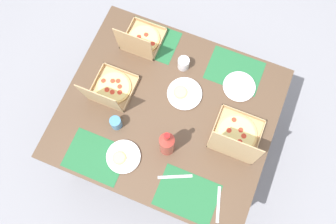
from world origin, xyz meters
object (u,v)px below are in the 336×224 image
object	(u,v)px
pizza_box_edge_far	(111,90)
pizza_box_center	(236,137)
pizza_box_corner_right	(142,40)
plate_far_left	(184,94)
cup_dark	(184,63)
plate_far_right	(239,87)
cup_clear_right	(116,123)
soda_bottle	(167,144)
plate_middle	(123,157)

from	to	relation	value
pizza_box_edge_far	pizza_box_center	bearing A→B (deg)	-179.60
pizza_box_corner_right	plate_far_left	size ratio (longest dim) A/B	1.26
plate_far_left	cup_dark	bearing A→B (deg)	-67.07
pizza_box_center	pizza_box_corner_right	size ratio (longest dim) A/B	1.15
plate_far_left	cup_dark	xyz separation A→B (m)	(0.08, -0.18, 0.03)
plate_far_right	pizza_box_corner_right	bearing A→B (deg)	-4.47
cup_dark	pizza_box_edge_far	bearing A→B (deg)	43.94
plate_far_right	cup_clear_right	xyz separation A→B (m)	(0.63, 0.54, 0.04)
soda_bottle	cup_dark	xyz separation A→B (m)	(0.11, -0.56, -0.09)
plate_far_left	cup_clear_right	size ratio (longest dim) A/B	2.40
plate_middle	plate_far_left	size ratio (longest dim) A/B	0.93
soda_bottle	cup_clear_right	bearing A→B (deg)	-3.34
pizza_box_edge_far	cup_clear_right	world-z (taller)	pizza_box_edge_far
pizza_box_edge_far	pizza_box_corner_right	distance (m)	0.41
pizza_box_edge_far	plate_far_right	world-z (taller)	pizza_box_edge_far
pizza_box_edge_far	plate_middle	distance (m)	0.44
cup_clear_right	cup_dark	xyz separation A→B (m)	(-0.24, -0.54, -0.00)
soda_bottle	cup_dark	distance (m)	0.58
pizza_box_corner_right	cup_clear_right	xyz separation A→B (m)	(-0.08, 0.59, 0.00)
pizza_box_center	plate_far_right	size ratio (longest dim) A/B	1.55
plate_middle	plate_far_right	size ratio (longest dim) A/B	0.99
pizza_box_edge_far	plate_far_left	bearing A→B (deg)	-159.28
pizza_box_corner_right	cup_clear_right	distance (m)	0.60
soda_bottle	cup_dark	world-z (taller)	soda_bottle
cup_dark	plate_far_left	bearing A→B (deg)	112.93
pizza_box_center	plate_far_left	world-z (taller)	pizza_box_center
pizza_box_center	plate_far_left	xyz separation A→B (m)	(0.40, -0.16, -0.04)
pizza_box_center	cup_clear_right	distance (m)	0.74
plate_middle	plate_far_right	xyz separation A→B (m)	(-0.51, -0.71, -0.00)
cup_clear_right	plate_far_left	bearing A→B (deg)	-131.82
pizza_box_center	plate_far_left	distance (m)	0.43
pizza_box_center	plate_far_right	bearing A→B (deg)	-75.96
pizza_box_center	soda_bottle	size ratio (longest dim) A/B	1.02
pizza_box_edge_far	plate_far_right	xyz separation A→B (m)	(-0.76, -0.35, -0.04)
pizza_box_corner_right	pizza_box_edge_far	bearing A→B (deg)	84.40
plate_middle	cup_dark	bearing A→B (deg)	-99.44
plate_far_right	cup_clear_right	distance (m)	0.83
pizza_box_center	plate_middle	distance (m)	0.70
plate_far_right	soda_bottle	bearing A→B (deg)	63.13
plate_far_right	cup_clear_right	bearing A→B (deg)	40.26
plate_middle	cup_clear_right	world-z (taller)	cup_clear_right
pizza_box_edge_far	plate_middle	world-z (taller)	pizza_box_edge_far
plate_middle	soda_bottle	distance (m)	0.30
pizza_box_corner_right	soda_bottle	world-z (taller)	soda_bottle
pizza_box_edge_far	cup_dark	distance (m)	0.50
pizza_box_center	plate_middle	size ratio (longest dim) A/B	1.56
pizza_box_center	cup_clear_right	world-z (taller)	pizza_box_center
pizza_box_center	soda_bottle	bearing A→B (deg)	30.27
plate_far_right	soda_bottle	world-z (taller)	soda_bottle
pizza_box_edge_far	pizza_box_corner_right	xyz separation A→B (m)	(-0.04, -0.40, -0.00)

